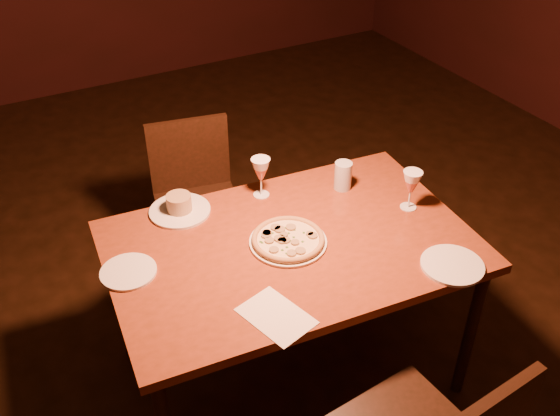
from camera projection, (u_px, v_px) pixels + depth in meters
name	position (u px, v px, depth m)	size (l,w,h in m)	color
floor	(270.00, 412.00, 2.57)	(7.00, 7.00, 0.00)	#311B10
dining_table	(291.00, 255.00, 2.37)	(1.42, 0.98, 0.72)	#903A1E
chair_far	(196.00, 196.00, 3.04)	(0.46, 0.46, 0.82)	black
pizza_plate	(288.00, 240.00, 2.32)	(0.29, 0.29, 0.03)	white
ramekin_saucer	(179.00, 207.00, 2.47)	(0.24, 0.24, 0.08)	white
wine_glass_far	(261.00, 177.00, 2.53)	(0.08, 0.08, 0.17)	#CD6755
wine_glass_right	(411.00, 190.00, 2.46)	(0.08, 0.08, 0.17)	#CD6755
water_tumbler	(343.00, 176.00, 2.59)	(0.07, 0.07, 0.12)	silver
side_plate_left	(128.00, 272.00, 2.19)	(0.20, 0.20, 0.01)	white
side_plate_near	(452.00, 265.00, 2.22)	(0.23, 0.23, 0.01)	white
menu_card	(276.00, 316.00, 2.02)	(0.16, 0.24, 0.00)	white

